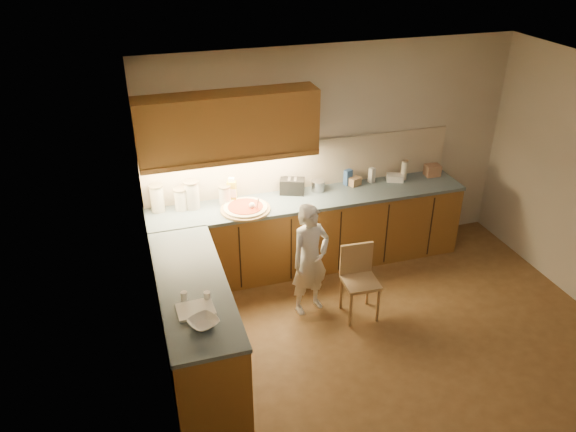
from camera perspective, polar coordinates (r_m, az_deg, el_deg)
The scene contains 24 objects.
room at distance 4.97m, azimuth 13.00°, elevation 1.82°, with size 4.54×4.50×2.62m.
l_counter at distance 6.25m, azimuth -1.21°, elevation -4.30°, with size 3.77×2.62×0.92m.
backsplash at distance 6.66m, azimuth 1.51°, elevation 5.20°, with size 3.75×0.02×0.58m, color #C5B399.
upper_cabinets at distance 6.07m, azimuth -6.11°, elevation 9.13°, with size 1.95×0.36×0.73m.
pizza_on_board at distance 6.26m, azimuth -4.32°, elevation 0.79°, with size 0.56×0.56×0.23m.
child at distance 5.91m, azimuth 2.27°, elevation -4.45°, with size 0.46×0.30×1.27m, color silver.
wooden_chair at distance 6.01m, azimuth 7.19°, elevation -6.03°, with size 0.38×0.38×0.80m.
mixing_bowl at distance 4.63m, azimuth -8.59°, elevation -10.67°, with size 0.23×0.23×0.06m, color white.
canister_a at distance 6.33m, azimuth -13.16°, elevation 1.78°, with size 0.16×0.16×0.32m.
canister_b at distance 6.32m, azimuth -10.86°, elevation 1.70°, with size 0.15×0.15×0.25m.
canister_c at distance 6.32m, azimuth -9.74°, elevation 2.18°, with size 0.18×0.18×0.33m.
canister_d at distance 6.37m, azimuth -6.43°, elevation 2.14°, with size 0.14×0.14×0.23m.
oil_jug at distance 6.40m, azimuth -5.71°, elevation 2.53°, with size 0.12×0.11×0.31m.
toaster at distance 6.59m, azimuth 0.43°, elevation 3.05°, with size 0.32×0.26×0.19m.
steel_pot at distance 6.68m, azimuth 3.07°, elevation 3.10°, with size 0.17×0.17×0.13m.
blue_box at distance 6.85m, azimuth 6.12°, elevation 3.94°, with size 0.09×0.07×0.19m, color #355A9F.
card_box_a at distance 6.86m, azimuth 6.80°, elevation 3.52°, with size 0.14×0.10×0.10m, color tan.
white_bottle at distance 6.94m, azimuth 8.51°, elevation 4.11°, with size 0.06×0.06×0.19m, color silver.
flat_pack at distance 7.06m, azimuth 10.81°, elevation 3.85°, with size 0.20×0.14×0.08m, color silver.
tall_jar at distance 7.08m, azimuth 11.73°, elevation 4.62°, with size 0.08×0.08×0.25m.
card_box_b at distance 7.29m, azimuth 14.46°, elevation 4.52°, with size 0.18×0.14×0.14m, color #A37558.
dough_cloth at distance 4.81m, azimuth -9.38°, elevation -9.35°, with size 0.31×0.24×0.02m, color white.
spice_jar_a at distance 4.93m, azimuth -10.51°, elevation -7.99°, with size 0.06×0.06×0.08m, color white.
spice_jar_b at distance 4.89m, azimuth -8.22°, elevation -8.05°, with size 0.06×0.06×0.08m, color white.
Camera 1 is at (-2.34, -3.81, 3.86)m, focal length 35.00 mm.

